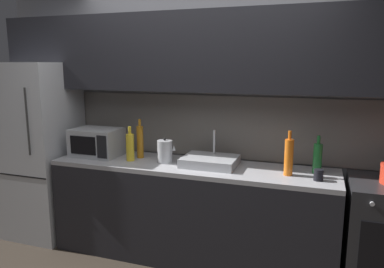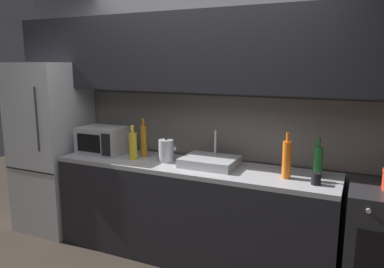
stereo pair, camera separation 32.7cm
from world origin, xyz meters
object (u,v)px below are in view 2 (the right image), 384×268
(refrigerator, at_px, (52,147))
(microwave, at_px, (103,140))
(mug_dark, at_px, (316,179))
(wine_bottle_orange, at_px, (287,159))
(wine_bottle_green, at_px, (318,161))
(kettle, at_px, (166,151))
(wine_bottle_yellow, at_px, (133,145))
(wine_bottle_amber, at_px, (144,140))

(refrigerator, relative_size, microwave, 3.94)
(refrigerator, xyz_separation_m, mug_dark, (2.76, -0.11, 0.04))
(wine_bottle_orange, bearing_deg, wine_bottle_green, 30.96)
(kettle, height_order, wine_bottle_orange, wine_bottle_orange)
(wine_bottle_yellow, xyz_separation_m, mug_dark, (1.68, -0.06, -0.09))
(microwave, distance_m, wine_bottle_green, 2.07)
(wine_bottle_green, bearing_deg, kettle, -176.04)
(wine_bottle_amber, bearing_deg, wine_bottle_yellow, -105.99)
(wine_bottle_amber, relative_size, wine_bottle_yellow, 1.17)
(microwave, distance_m, wine_bottle_orange, 1.85)
(wine_bottle_orange, height_order, wine_bottle_yellow, wine_bottle_orange)
(wine_bottle_orange, distance_m, wine_bottle_amber, 1.41)
(wine_bottle_green, distance_m, mug_dark, 0.22)
(mug_dark, bearing_deg, kettle, 175.35)
(kettle, distance_m, wine_bottle_amber, 0.31)
(wine_bottle_orange, bearing_deg, mug_dark, -16.27)
(kettle, height_order, wine_bottle_yellow, wine_bottle_yellow)
(wine_bottle_amber, bearing_deg, wine_bottle_orange, -4.88)
(microwave, height_order, wine_bottle_green, wine_bottle_green)
(wine_bottle_orange, distance_m, wine_bottle_yellow, 1.44)
(microwave, height_order, wine_bottle_yellow, wine_bottle_yellow)
(kettle, relative_size, wine_bottle_amber, 0.61)
(microwave, distance_m, mug_dark, 2.09)
(microwave, xyz_separation_m, wine_bottle_yellow, (0.41, -0.07, -0.00))
(refrigerator, height_order, mug_dark, refrigerator)
(wine_bottle_amber, bearing_deg, microwave, -171.97)
(wine_bottle_green, height_order, mug_dark, wine_bottle_green)
(wine_bottle_yellow, bearing_deg, wine_bottle_orange, 0.46)
(refrigerator, xyz_separation_m, wine_bottle_amber, (1.12, 0.08, 0.15))
(wine_bottle_amber, distance_m, wine_bottle_yellow, 0.14)
(kettle, distance_m, wine_bottle_orange, 1.11)
(mug_dark, bearing_deg, wine_bottle_orange, 163.73)
(refrigerator, distance_m, kettle, 1.42)
(wine_bottle_amber, bearing_deg, wine_bottle_green, 0.45)
(wine_bottle_orange, bearing_deg, refrigerator, 179.12)
(wine_bottle_amber, bearing_deg, kettle, -15.12)
(kettle, relative_size, mug_dark, 2.58)
(microwave, bearing_deg, mug_dark, -3.46)
(wine_bottle_yellow, bearing_deg, wine_bottle_amber, 74.01)
(microwave, xyz_separation_m, mug_dark, (2.08, -0.13, -0.09))
(kettle, distance_m, wine_bottle_green, 1.33)
(wine_bottle_yellow, bearing_deg, microwave, 170.42)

